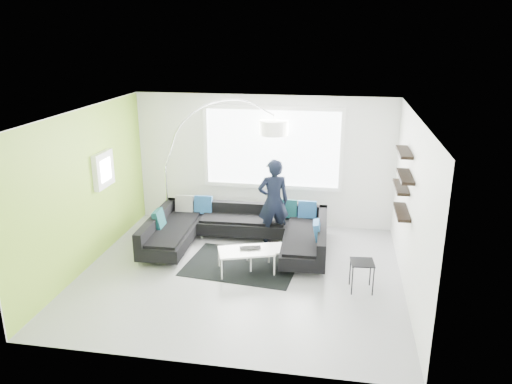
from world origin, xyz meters
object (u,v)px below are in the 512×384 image
side_table (361,276)px  laptop (251,249)px  sectional_sofa (238,234)px  arc_lamp (165,167)px  person (273,201)px  coffee_table (258,258)px

side_table → laptop: bearing=169.3°
sectional_sofa → arc_lamp: (-1.66, 0.76, 1.05)m
side_table → person: size_ratio=0.30×
person → laptop: size_ratio=4.05×
sectional_sofa → coffee_table: sectional_sofa is taller
sectional_sofa → arc_lamp: bearing=153.9°
sectional_sofa → side_table: sectional_sofa is taller
arc_lamp → person: size_ratio=1.61×
coffee_table → person: (0.10, 1.22, 0.65)m
arc_lamp → side_table: arc_lamp is taller
coffee_table → side_table: bearing=-34.2°
arc_lamp → laptop: arc_lamp is taller
coffee_table → arc_lamp: size_ratio=0.45×
coffee_table → arc_lamp: bearing=126.5°
person → sectional_sofa: bearing=17.2°
arc_lamp → person: bearing=-18.0°
side_table → person: bearing=134.6°
side_table → coffee_table: bearing=164.8°
sectional_sofa → laptop: size_ratio=8.17×
laptop → sectional_sofa: bearing=99.7°
sectional_sofa → laptop: bearing=-66.2°
sectional_sofa → side_table: (2.31, -1.23, -0.07)m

